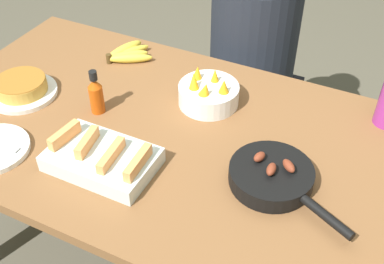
# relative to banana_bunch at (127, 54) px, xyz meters

# --- Properties ---
(dining_table) EXTENTS (1.78, 0.90, 0.75)m
(dining_table) POSITION_rel_banana_bunch_xyz_m (0.42, -0.31, -0.11)
(dining_table) COLOR brown
(dining_table) RESTS_ON ground_plane
(banana_bunch) EXTENTS (0.17, 0.18, 0.04)m
(banana_bunch) POSITION_rel_banana_bunch_xyz_m (0.00, 0.00, 0.00)
(banana_bunch) COLOR gold
(banana_bunch) RESTS_ON dining_table
(melon_tray) EXTENTS (0.30, 0.19, 0.09)m
(melon_tray) POSITION_rel_banana_bunch_xyz_m (0.24, -0.52, 0.01)
(melon_tray) COLOR silver
(melon_tray) RESTS_ON dining_table
(skillet) EXTENTS (0.36, 0.24, 0.08)m
(skillet) POSITION_rel_banana_bunch_xyz_m (0.70, -0.38, 0.01)
(skillet) COLOR black
(skillet) RESTS_ON dining_table
(frittata_plate_side) EXTENTS (0.23, 0.23, 0.06)m
(frittata_plate_side) POSITION_rel_banana_bunch_xyz_m (-0.19, -0.35, 0.01)
(frittata_plate_side) COLOR white
(frittata_plate_side) RESTS_ON dining_table
(fruit_bowl_mango) EXTENTS (0.20, 0.20, 0.12)m
(fruit_bowl_mango) POSITION_rel_banana_bunch_xyz_m (0.39, -0.12, 0.02)
(fruit_bowl_mango) COLOR white
(fruit_bowl_mango) RESTS_ON dining_table
(hot_sauce_bottle) EXTENTS (0.05, 0.05, 0.15)m
(hot_sauce_bottle) POSITION_rel_banana_bunch_xyz_m (0.09, -0.31, 0.05)
(hot_sauce_bottle) COLOR #C64C0F
(hot_sauce_bottle) RESTS_ON dining_table
(person_figure) EXTENTS (0.39, 0.39, 1.22)m
(person_figure) POSITION_rel_banana_bunch_xyz_m (0.36, 0.40, -0.26)
(person_figure) COLOR black
(person_figure) RESTS_ON ground_plane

